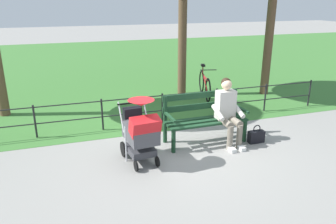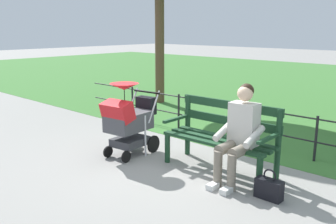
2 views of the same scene
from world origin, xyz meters
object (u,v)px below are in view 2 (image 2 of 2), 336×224
at_px(park_bench, 223,133).
at_px(stroller, 128,119).
at_px(handbag, 269,189).
at_px(person_on_bench, 239,131).

bearing_deg(park_bench, stroller, 19.88).
distance_m(park_bench, handbag, 1.11).
relative_size(person_on_bench, stroller, 1.11).
bearing_deg(park_bench, person_on_bench, 150.83).
distance_m(park_bench, person_on_bench, 0.48).
xyz_separation_m(park_bench, handbag, (-0.95, 0.42, -0.40)).
height_order(park_bench, stroller, stroller).
distance_m(person_on_bench, handbag, 0.80).
relative_size(park_bench, person_on_bench, 1.26).
bearing_deg(handbag, person_on_bench, -19.78).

